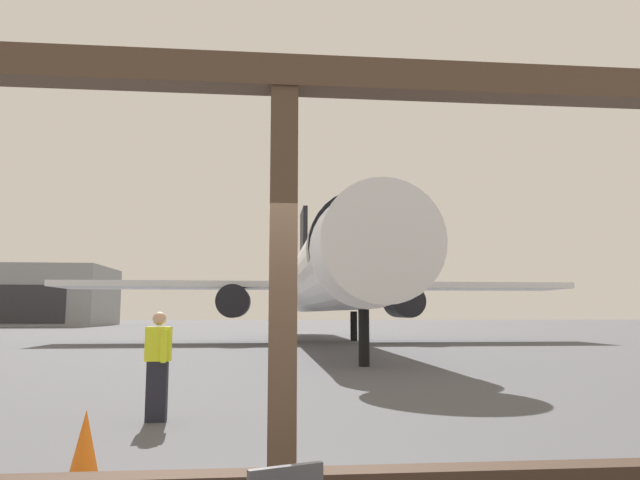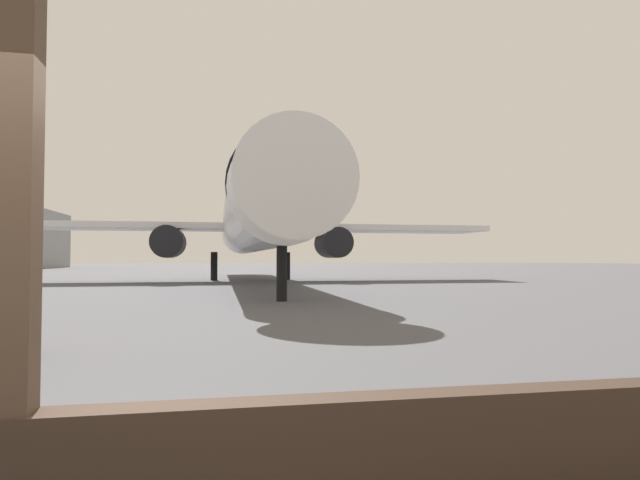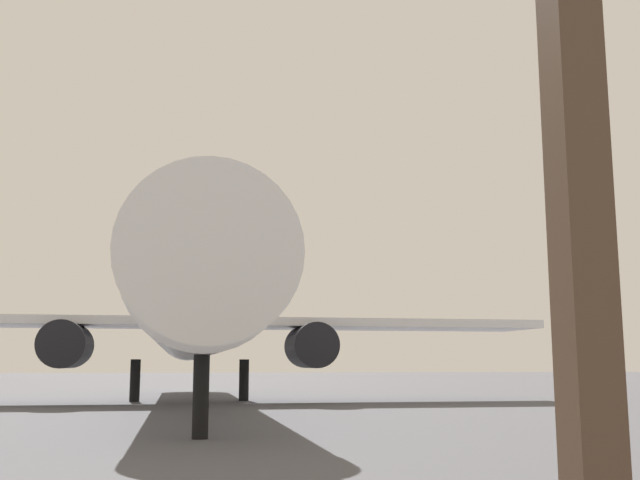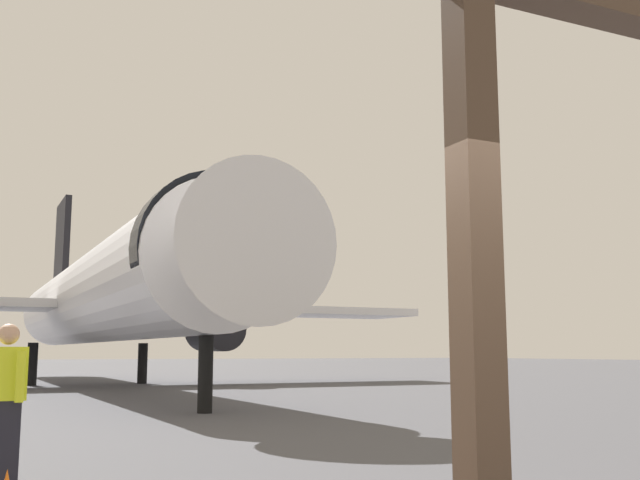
# 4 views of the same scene
# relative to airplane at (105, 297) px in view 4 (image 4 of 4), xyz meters

# --- Properties ---
(ground_plane) EXTENTS (220.00, 220.00, 0.00)m
(ground_plane) POSITION_rel_airplane_xyz_m (-3.12, 11.02, -3.70)
(ground_plane) COLOR #4C4C51
(window_frame) EXTENTS (8.67, 0.24, 3.62)m
(window_frame) POSITION_rel_airplane_xyz_m (-3.12, -28.98, -2.41)
(window_frame) COLOR #38281E
(window_frame) RESTS_ON ground
(airplane) EXTENTS (31.07, 35.72, 10.58)m
(airplane) POSITION_rel_airplane_xyz_m (0.00, 0.00, 0.00)
(airplane) COLOR silver
(airplane) RESTS_ON ground
(ground_crew_worker) EXTENTS (0.40, 0.51, 1.74)m
(ground_crew_worker) POSITION_rel_airplane_xyz_m (-4.96, -23.47, -2.80)
(ground_crew_worker) COLOR black
(ground_crew_worker) RESTS_ON ground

